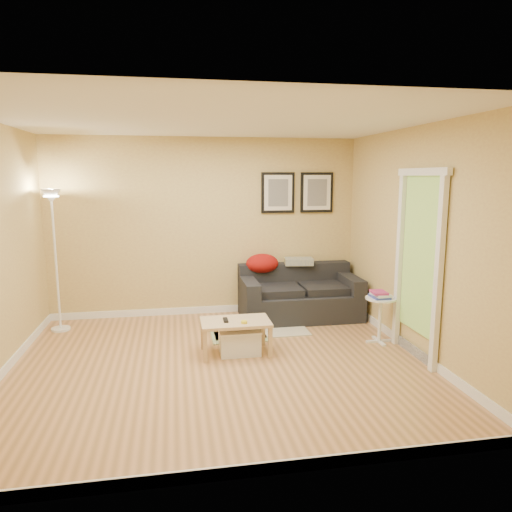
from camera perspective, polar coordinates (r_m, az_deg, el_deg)
name	(u,v)px	position (r m, az deg, el deg)	size (l,w,h in m)	color
floor	(220,364)	(5.30, -4.37, -13.00)	(4.50, 4.50, 0.00)	tan
ceiling	(217,120)	(4.92, -4.77, 16.17)	(4.50, 4.50, 0.00)	white
wall_back	(206,227)	(6.92, -6.16, 3.49)	(4.50, 4.50, 0.00)	#D2BB6C
wall_front	(249,294)	(3.00, -0.86, -4.65)	(4.50, 4.50, 0.00)	#D2BB6C
wall_right	(416,242)	(5.62, 18.92, 1.58)	(4.00, 4.00, 0.00)	#D2BB6C
baseboard_back	(207,310)	(7.16, -5.98, -6.52)	(4.50, 0.02, 0.10)	white
baseboard_front	(249,470)	(3.53, -0.83, -24.66)	(4.50, 0.02, 0.10)	white
baseboard_left	(1,375)	(5.55, -28.66, -12.57)	(0.02, 4.00, 0.10)	white
baseboard_right	(409,347)	(5.91, 18.16, -10.49)	(0.02, 4.00, 0.10)	white
sofa	(300,292)	(6.85, 5.36, -4.44)	(1.70, 0.90, 0.75)	black
red_throw	(262,263)	(6.91, 0.76, -0.91)	(0.48, 0.36, 0.28)	maroon
plaid_throw	(299,261)	(7.05, 5.22, -0.65)	(0.42, 0.26, 0.10)	#C7BE74
framed_print_left	(278,193)	(7.02, 2.68, 7.71)	(0.50, 0.04, 0.60)	black
framed_print_right	(317,192)	(7.17, 7.41, 7.68)	(0.50, 0.04, 0.60)	black
area_rug	(259,328)	(6.44, 0.35, -8.72)	(1.25, 0.85, 0.01)	#BAB393
green_runner	(239,336)	(6.12, -2.09, -9.75)	(0.70, 0.50, 0.01)	#668C4C
coffee_table	(236,337)	(5.51, -2.51, -9.84)	(0.80, 0.49, 0.40)	tan
remote_control	(226,320)	(5.44, -3.72, -7.79)	(0.05, 0.16, 0.02)	black
tape_roll	(244,322)	(5.34, -1.46, -8.05)	(0.07, 0.07, 0.03)	yellow
storage_bin	(239,341)	(5.54, -2.03, -10.32)	(0.48, 0.35, 0.29)	white
side_table	(380,320)	(6.04, 14.85, -7.55)	(0.37, 0.37, 0.57)	white
book_stack	(380,294)	(5.95, 14.83, -4.55)	(0.19, 0.26, 0.08)	navy
floor_lamp	(56,265)	(6.68, -23.18, -0.98)	(0.25, 0.25, 1.89)	white
doorway	(417,269)	(5.51, 19.06, -1.48)	(0.12, 1.01, 2.13)	white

